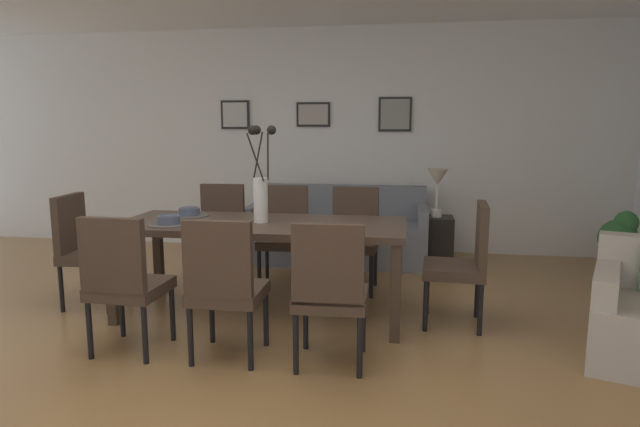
% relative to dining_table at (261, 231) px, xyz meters
% --- Properties ---
extents(ground_plane, '(9.00, 9.00, 0.00)m').
position_rel_dining_table_xyz_m(ground_plane, '(-0.02, -0.80, -0.67)').
color(ground_plane, olive).
extents(back_wall_panel, '(9.00, 0.10, 2.60)m').
position_rel_dining_table_xyz_m(back_wall_panel, '(-0.02, 2.45, 0.63)').
color(back_wall_panel, silver).
rests_on(back_wall_panel, ground).
extents(dining_table, '(2.20, 0.88, 0.74)m').
position_rel_dining_table_xyz_m(dining_table, '(0.00, 0.00, 0.00)').
color(dining_table, '#3D2D23').
rests_on(dining_table, ground).
extents(dining_chair_near_left, '(0.45, 0.45, 0.92)m').
position_rel_dining_table_xyz_m(dining_chair_near_left, '(-0.68, -0.86, -0.16)').
color(dining_chair_near_left, '#3D2D23').
rests_on(dining_chair_near_left, ground).
extents(dining_chair_near_right, '(0.45, 0.45, 0.92)m').
position_rel_dining_table_xyz_m(dining_chair_near_right, '(-0.64, 0.87, -0.16)').
color(dining_chair_near_right, '#3D2D23').
rests_on(dining_chair_near_right, ground).
extents(dining_chair_far_left, '(0.44, 0.44, 0.92)m').
position_rel_dining_table_xyz_m(dining_chair_far_left, '(-0.01, -0.86, -0.16)').
color(dining_chair_far_left, '#3D2D23').
rests_on(dining_chair_far_left, ground).
extents(dining_chair_far_right, '(0.47, 0.47, 0.92)m').
position_rel_dining_table_xyz_m(dining_chair_far_right, '(-0.01, 0.85, -0.16)').
color(dining_chair_far_right, '#3D2D23').
rests_on(dining_chair_far_right, ground).
extents(dining_chair_mid_left, '(0.45, 0.45, 0.92)m').
position_rel_dining_table_xyz_m(dining_chair_mid_left, '(0.65, -0.86, -0.16)').
color(dining_chair_mid_left, '#3D2D23').
rests_on(dining_chair_mid_left, ground).
extents(dining_chair_mid_right, '(0.46, 0.46, 0.92)m').
position_rel_dining_table_xyz_m(dining_chair_mid_right, '(0.64, 0.82, -0.16)').
color(dining_chair_mid_right, '#3D2D23').
rests_on(dining_chair_mid_right, ground).
extents(dining_chair_head_west, '(0.47, 0.47, 0.92)m').
position_rel_dining_table_xyz_m(dining_chair_head_west, '(-1.50, 0.00, -0.16)').
color(dining_chair_head_west, '#3D2D23').
rests_on(dining_chair_head_west, ground).
extents(dining_chair_head_east, '(0.47, 0.47, 0.92)m').
position_rel_dining_table_xyz_m(dining_chair_head_east, '(1.53, 0.02, -0.16)').
color(dining_chair_head_east, '#3D2D23').
rests_on(dining_chair_head_east, ground).
extents(centerpiece_vase, '(0.21, 0.23, 0.73)m').
position_rel_dining_table_xyz_m(centerpiece_vase, '(0.00, 0.00, 0.35)').
color(centerpiece_vase, silver).
rests_on(centerpiece_vase, dining_table).
extents(placemat_near_left, '(0.32, 0.32, 0.01)m').
position_rel_dining_table_xyz_m(placemat_near_left, '(-0.66, -0.20, 0.07)').
color(placemat_near_left, '#4C4742').
rests_on(placemat_near_left, dining_table).
extents(bowl_near_left, '(0.17, 0.17, 0.07)m').
position_rel_dining_table_xyz_m(bowl_near_left, '(-0.66, -0.20, 0.11)').
color(bowl_near_left, '#475166').
rests_on(bowl_near_left, dining_table).
extents(placemat_near_right, '(0.32, 0.32, 0.01)m').
position_rel_dining_table_xyz_m(placemat_near_right, '(-0.66, 0.20, 0.07)').
color(placemat_near_right, '#4C4742').
rests_on(placemat_near_right, dining_table).
extents(bowl_near_right, '(0.17, 0.17, 0.07)m').
position_rel_dining_table_xyz_m(bowl_near_right, '(-0.66, 0.20, 0.11)').
color(bowl_near_right, '#475166').
rests_on(bowl_near_right, dining_table).
extents(sofa, '(1.92, 0.84, 0.80)m').
position_rel_dining_table_xyz_m(sofa, '(0.37, 1.87, -0.39)').
color(sofa, slate).
rests_on(sofa, ground).
extents(side_table, '(0.36, 0.36, 0.52)m').
position_rel_dining_table_xyz_m(side_table, '(1.42, 1.79, -0.41)').
color(side_table, black).
rests_on(side_table, ground).
extents(table_lamp, '(0.22, 0.22, 0.51)m').
position_rel_dining_table_xyz_m(table_lamp, '(1.42, 1.79, 0.22)').
color(table_lamp, beige).
rests_on(table_lamp, side_table).
extents(framed_picture_left, '(0.35, 0.03, 0.34)m').
position_rel_dining_table_xyz_m(framed_picture_left, '(-0.95, 2.38, 0.93)').
color(framed_picture_left, black).
extents(framed_picture_center, '(0.40, 0.03, 0.28)m').
position_rel_dining_table_xyz_m(framed_picture_center, '(-0.00, 2.38, 0.93)').
color(framed_picture_center, black).
extents(framed_picture_right, '(0.38, 0.03, 0.39)m').
position_rel_dining_table_xyz_m(framed_picture_right, '(0.95, 2.38, 0.93)').
color(framed_picture_right, black).
extents(potted_plant, '(0.36, 0.36, 0.67)m').
position_rel_dining_table_xyz_m(potted_plant, '(3.14, 1.53, -0.30)').
color(potted_plant, brown).
rests_on(potted_plant, ground).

